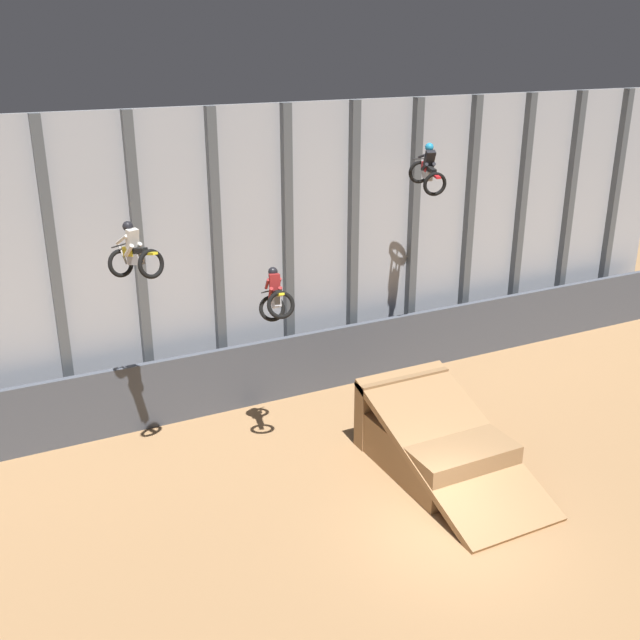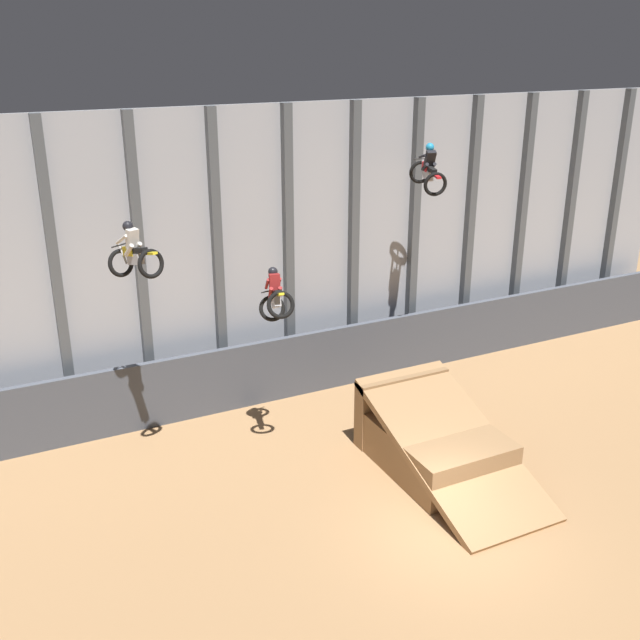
{
  "view_description": "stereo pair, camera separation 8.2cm",
  "coord_description": "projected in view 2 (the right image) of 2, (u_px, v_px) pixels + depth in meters",
  "views": [
    {
      "loc": [
        -9.3,
        -11.72,
        11.06
      ],
      "look_at": [
        -0.69,
        5.47,
        3.71
      ],
      "focal_mm": 42.0,
      "sensor_mm": 36.0,
      "label": 1
    },
    {
      "loc": [
        -9.23,
        -11.75,
        11.06
      ],
      "look_at": [
        -0.69,
        5.47,
        3.71
      ],
      "focal_mm": 42.0,
      "sensor_mm": 36.0,
      "label": 2
    }
  ],
  "objects": [
    {
      "name": "rider_bike_right_air",
      "position": [
        428.0,
        171.0,
        22.8
      ],
      "size": [
        1.1,
        1.84,
        1.51
      ],
      "rotation": [
        0.09,
        0.0,
        -0.26
      ],
      "color": "black"
    },
    {
      "name": "rider_bike_center_air",
      "position": [
        276.0,
        298.0,
        19.86
      ],
      "size": [
        1.07,
        1.79,
        1.66
      ],
      "rotation": [
        -0.4,
        0.0,
        -0.22
      ],
      "color": "black"
    },
    {
      "name": "ground_plane",
      "position": [
        449.0,
        536.0,
        17.62
      ],
      "size": [
        60.0,
        60.0,
        0.0
      ],
      "primitive_type": "plane",
      "color": "#9E754C"
    },
    {
      "name": "arena_back_wall",
      "position": [
        287.0,
        252.0,
        23.71
      ],
      "size": [
        32.0,
        0.4,
        9.19
      ],
      "color": "#A3A8B2",
      "rests_on": "ground_plane"
    },
    {
      "name": "rider_bike_left_air",
      "position": [
        134.0,
        254.0,
        18.59
      ],
      "size": [
        1.24,
        1.77,
        1.57
      ],
      "rotation": [
        -0.19,
        0.0,
        0.35
      ],
      "color": "black"
    },
    {
      "name": "lower_barrier",
      "position": [
        299.0,
        365.0,
        24.25
      ],
      "size": [
        31.36,
        0.2,
        2.09
      ],
      "color": "#474C56",
      "rests_on": "ground_plane"
    },
    {
      "name": "dirt_ramp",
      "position": [
        432.0,
        439.0,
        20.41
      ],
      "size": [
        2.85,
        5.6,
        2.18
      ],
      "color": "#966F48",
      "rests_on": "ground_plane"
    }
  ]
}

